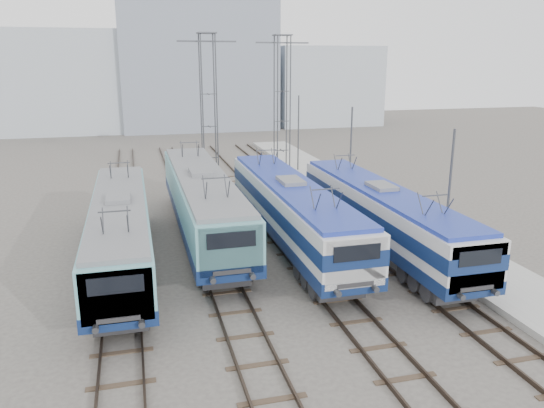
{
  "coord_description": "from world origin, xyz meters",
  "views": [
    {
      "loc": [
        -5.83,
        -19.6,
        10.12
      ],
      "look_at": [
        1.15,
        7.0,
        2.57
      ],
      "focal_mm": 35.0,
      "sensor_mm": 36.0,
      "label": 1
    }
  ],
  "objects_px": {
    "locomotive_far_right": "(382,212)",
    "mast_front": "(448,202)",
    "catenary_tower_east": "(282,102)",
    "safety_cone": "(480,274)",
    "locomotive_far_left": "(120,228)",
    "mast_mid": "(350,158)",
    "locomotive_center_right": "(292,208)",
    "locomotive_center_left": "(202,200)",
    "mast_rear": "(298,135)",
    "catenary_tower_west": "(209,105)"
  },
  "relations": [
    {
      "from": "locomotive_center_right",
      "to": "locomotive_far_right",
      "type": "relative_size",
      "value": 1.05
    },
    {
      "from": "mast_rear",
      "to": "mast_mid",
      "type": "bearing_deg",
      "value": -90.0
    },
    {
      "from": "mast_mid",
      "to": "locomotive_far_left",
      "type": "bearing_deg",
      "value": -152.73
    },
    {
      "from": "locomotive_center_left",
      "to": "mast_rear",
      "type": "bearing_deg",
      "value": 56.28
    },
    {
      "from": "catenary_tower_east",
      "to": "mast_mid",
      "type": "relative_size",
      "value": 1.71
    },
    {
      "from": "locomotive_center_left",
      "to": "locomotive_far_left",
      "type": "bearing_deg",
      "value": -140.9
    },
    {
      "from": "locomotive_center_right",
      "to": "mast_rear",
      "type": "height_order",
      "value": "mast_rear"
    },
    {
      "from": "locomotive_far_right",
      "to": "catenary_tower_west",
      "type": "xyz_separation_m",
      "value": [
        -6.75,
        16.79,
        4.44
      ]
    },
    {
      "from": "catenary_tower_east",
      "to": "safety_cone",
      "type": "bearing_deg",
      "value": -83.63
    },
    {
      "from": "catenary_tower_west",
      "to": "mast_front",
      "type": "bearing_deg",
      "value": -66.73
    },
    {
      "from": "locomotive_far_right",
      "to": "catenary_tower_east",
      "type": "bearing_deg",
      "value": 90.76
    },
    {
      "from": "catenary_tower_west",
      "to": "safety_cone",
      "type": "xyz_separation_m",
      "value": [
        9.19,
        -22.14,
        -6.09
      ]
    },
    {
      "from": "mast_mid",
      "to": "catenary_tower_east",
      "type": "bearing_deg",
      "value": 101.86
    },
    {
      "from": "locomotive_far_left",
      "to": "mast_mid",
      "type": "xyz_separation_m",
      "value": [
        15.35,
        7.91,
        1.35
      ]
    },
    {
      "from": "locomotive_center_left",
      "to": "safety_cone",
      "type": "distance_m",
      "value": 15.23
    },
    {
      "from": "catenary_tower_east",
      "to": "mast_front",
      "type": "bearing_deg",
      "value": -84.55
    },
    {
      "from": "catenary_tower_west",
      "to": "catenary_tower_east",
      "type": "xyz_separation_m",
      "value": [
        6.5,
        2.0,
        0.0
      ]
    },
    {
      "from": "locomotive_far_right",
      "to": "safety_cone",
      "type": "distance_m",
      "value": 6.11
    },
    {
      "from": "locomotive_far_right",
      "to": "mast_front",
      "type": "height_order",
      "value": "mast_front"
    },
    {
      "from": "locomotive_center_right",
      "to": "mast_front",
      "type": "relative_size",
      "value": 2.56
    },
    {
      "from": "locomotive_far_right",
      "to": "mast_rear",
      "type": "height_order",
      "value": "mast_rear"
    },
    {
      "from": "locomotive_center_right",
      "to": "locomotive_center_left",
      "type": "bearing_deg",
      "value": 148.57
    },
    {
      "from": "catenary_tower_west",
      "to": "mast_rear",
      "type": "bearing_deg",
      "value": 24.94
    },
    {
      "from": "mast_mid",
      "to": "locomotive_far_right",
      "type": "bearing_deg",
      "value": -101.89
    },
    {
      "from": "locomotive_far_left",
      "to": "locomotive_center_left",
      "type": "relative_size",
      "value": 0.92
    },
    {
      "from": "locomotive_far_left",
      "to": "locomotive_far_right",
      "type": "relative_size",
      "value": 1.0
    },
    {
      "from": "locomotive_center_left",
      "to": "mast_mid",
      "type": "bearing_deg",
      "value": 21.41
    },
    {
      "from": "catenary_tower_east",
      "to": "mast_rear",
      "type": "height_order",
      "value": "catenary_tower_east"
    },
    {
      "from": "mast_mid",
      "to": "mast_front",
      "type": "bearing_deg",
      "value": -90.0
    },
    {
      "from": "mast_front",
      "to": "mast_rear",
      "type": "xyz_separation_m",
      "value": [
        0.0,
        24.0,
        0.0
      ]
    },
    {
      "from": "locomotive_center_right",
      "to": "catenary_tower_east",
      "type": "height_order",
      "value": "catenary_tower_east"
    },
    {
      "from": "locomotive_center_left",
      "to": "catenary_tower_east",
      "type": "distance_m",
      "value": 17.27
    },
    {
      "from": "locomotive_center_right",
      "to": "mast_mid",
      "type": "height_order",
      "value": "mast_mid"
    },
    {
      "from": "locomotive_center_left",
      "to": "safety_cone",
      "type": "xyz_separation_m",
      "value": [
        11.44,
        -9.88,
        -1.78
      ]
    },
    {
      "from": "mast_mid",
      "to": "safety_cone",
      "type": "xyz_separation_m",
      "value": [
        0.59,
        -14.14,
        -2.95
      ]
    },
    {
      "from": "locomotive_center_right",
      "to": "locomotive_far_left",
      "type": "bearing_deg",
      "value": -174.25
    },
    {
      "from": "locomotive_far_right",
      "to": "mast_rear",
      "type": "distance_m",
      "value": 20.91
    },
    {
      "from": "catenary_tower_west",
      "to": "mast_mid",
      "type": "distance_m",
      "value": 12.16
    },
    {
      "from": "locomotive_far_right",
      "to": "catenary_tower_east",
      "type": "xyz_separation_m",
      "value": [
        -0.25,
        18.79,
        4.44
      ]
    },
    {
      "from": "locomotive_far_right",
      "to": "mast_front",
      "type": "xyz_separation_m",
      "value": [
        1.85,
        -3.21,
        1.3
      ]
    },
    {
      "from": "locomotive_center_right",
      "to": "locomotive_far_right",
      "type": "distance_m",
      "value": 4.84
    },
    {
      "from": "catenary_tower_east",
      "to": "locomotive_far_left",
      "type": "bearing_deg",
      "value": -126.49
    },
    {
      "from": "locomotive_far_left",
      "to": "safety_cone",
      "type": "height_order",
      "value": "locomotive_far_left"
    },
    {
      "from": "locomotive_center_right",
      "to": "mast_rear",
      "type": "xyz_separation_m",
      "value": [
        6.35,
        19.0,
        1.21
      ]
    },
    {
      "from": "catenary_tower_east",
      "to": "safety_cone",
      "type": "relative_size",
      "value": 24.21
    },
    {
      "from": "locomotive_far_left",
      "to": "locomotive_center_right",
      "type": "bearing_deg",
      "value": 5.75
    },
    {
      "from": "locomotive_far_left",
      "to": "mast_mid",
      "type": "relative_size",
      "value": 2.46
    },
    {
      "from": "locomotive_center_left",
      "to": "catenary_tower_east",
      "type": "xyz_separation_m",
      "value": [
        8.75,
        14.25,
        4.31
      ]
    },
    {
      "from": "locomotive_center_left",
      "to": "mast_front",
      "type": "height_order",
      "value": "mast_front"
    },
    {
      "from": "locomotive_far_left",
      "to": "catenary_tower_east",
      "type": "xyz_separation_m",
      "value": [
        13.25,
        17.91,
        4.49
      ]
    }
  ]
}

